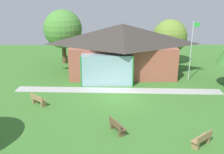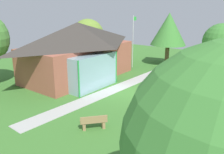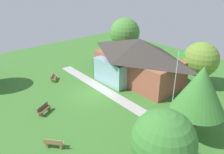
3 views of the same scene
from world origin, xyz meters
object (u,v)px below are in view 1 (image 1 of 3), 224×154
object	(u,v)px
flagpole	(191,48)
tree_behind_pavilion_right	(170,37)
tree_behind_pavilion_left	(63,29)
bench_mid_left	(38,100)
bench_front_center	(117,126)
pavilion	(122,49)
bench_front_right	(202,139)

from	to	relation	value
flagpole	tree_behind_pavilion_right	size ratio (longest dim) A/B	1.09
flagpole	tree_behind_pavilion_left	distance (m)	14.76
tree_behind_pavilion_right	flagpole	bearing A→B (deg)	-82.87
bench_mid_left	tree_behind_pavilion_right	world-z (taller)	tree_behind_pavilion_right
bench_front_center	tree_behind_pavilion_right	size ratio (longest dim) A/B	0.29
bench_mid_left	bench_front_center	bearing A→B (deg)	5.67
pavilion	tree_behind_pavilion_left	bearing A→B (deg)	145.86
pavilion	flagpole	world-z (taller)	flagpole
bench_front_center	pavilion	bearing A→B (deg)	149.30
pavilion	bench_front_center	distance (m)	12.18
pavilion	bench_mid_left	size ratio (longest dim) A/B	8.01
tree_behind_pavilion_right	bench_mid_left	bearing A→B (deg)	-136.40
bench_front_right	flagpole	bearing A→B (deg)	38.40
flagpole	tree_behind_pavilion_left	world-z (taller)	tree_behind_pavilion_left
bench_mid_left	tree_behind_pavilion_right	bearing A→B (deg)	84.33
tree_behind_pavilion_left	bench_front_right	bearing A→B (deg)	-59.30
bench_mid_left	tree_behind_pavilion_right	xyz separation A→B (m)	(12.54, 11.94, 2.86)
bench_front_center	tree_behind_pavilion_right	xyz separation A→B (m)	(6.59, 16.12, 2.86)
pavilion	bench_front_center	size ratio (longest dim) A/B	7.42
bench_mid_left	bench_front_center	size ratio (longest dim) A/B	0.93
bench_mid_left	tree_behind_pavilion_left	bearing A→B (deg)	130.50
pavilion	bench_front_center	bearing A→B (deg)	-93.81
pavilion	bench_mid_left	world-z (taller)	pavilion
pavilion	bench_mid_left	bearing A→B (deg)	-131.03
bench_front_center	tree_behind_pavilion_left	distance (m)	17.89
bench_front_right	bench_front_center	distance (m)	5.05
bench_mid_left	pavilion	bearing A→B (deg)	89.71
tree_behind_pavilion_right	tree_behind_pavilion_left	world-z (taller)	tree_behind_pavilion_left
pavilion	bench_front_right	bearing A→B (deg)	-73.45
flagpole	tree_behind_pavilion_left	bearing A→B (deg)	154.13
bench_front_right	tree_behind_pavilion_left	world-z (taller)	tree_behind_pavilion_left
flagpole	bench_mid_left	xyz separation A→B (m)	(-13.30, -5.87, -2.76)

